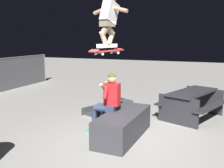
{
  "coord_description": "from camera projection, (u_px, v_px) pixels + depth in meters",
  "views": [
    {
      "loc": [
        -4.96,
        -1.64,
        2.15
      ],
      "look_at": [
        0.27,
        0.42,
        1.16
      ],
      "focal_mm": 41.74,
      "sensor_mm": 36.0,
      "label": 1
    }
  ],
  "objects": [
    {
      "name": "skateboard",
      "position": [
        107.0,
        51.0,
        5.58
      ],
      "size": [
        1.04,
        0.45,
        0.13
      ],
      "color": "#B72D2D"
    },
    {
      "name": "skater_airborne",
      "position": [
        109.0,
        18.0,
        5.51
      ],
      "size": [
        0.64,
        0.88,
        1.12
      ],
      "color": "white"
    },
    {
      "name": "kicker_ramp",
      "position": [
        109.0,
        110.0,
        7.61
      ],
      "size": [
        1.51,
        1.26,
        0.43
      ],
      "color": "#38383D",
      "rests_on": "ground"
    },
    {
      "name": "ground_plane",
      "position": [
        126.0,
        141.0,
        5.51
      ],
      "size": [
        40.0,
        40.0,
        0.0
      ],
      "primitive_type": "plane",
      "color": "gray"
    },
    {
      "name": "picnic_table_back",
      "position": [
        192.0,
        100.0,
        7.05
      ],
      "size": [
        2.07,
        1.87,
        0.75
      ],
      "color": "#28282D",
      "rests_on": "ground"
    },
    {
      "name": "ledge_box_main",
      "position": [
        123.0,
        125.0,
        5.68
      ],
      "size": [
        1.88,
        0.77,
        0.56
      ],
      "primitive_type": "cube",
      "rotation": [
        0.0,
        0.0,
        -0.04
      ],
      "color": "#38383D",
      "rests_on": "ground"
    },
    {
      "name": "person_sitting_on_ledge",
      "position": [
        107.0,
        100.0,
        5.81
      ],
      "size": [
        0.59,
        0.76,
        1.39
      ],
      "color": "#2D3856",
      "rests_on": "ground"
    }
  ]
}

